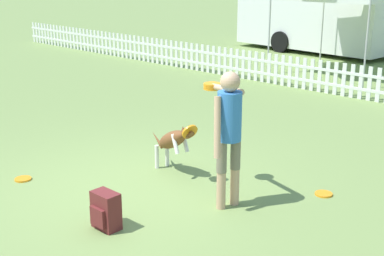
{
  "coord_description": "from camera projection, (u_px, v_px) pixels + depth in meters",
  "views": [
    {
      "loc": [
        4.91,
        -4.05,
        2.74
      ],
      "look_at": [
        0.49,
        0.65,
        0.77
      ],
      "focal_mm": 50.0,
      "sensor_mm": 36.0,
      "label": 1
    }
  ],
  "objects": [
    {
      "name": "equipment_trailer",
      "position": [
        318.0,
        10.0,
        17.4
      ],
      "size": [
        6.09,
        2.46,
        2.58
      ],
      "rotation": [
        0.0,
        0.0,
        -0.08
      ],
      "color": "white",
      "rests_on": "ground_plane"
    },
    {
      "name": "leaping_dog",
      "position": [
        174.0,
        140.0,
        7.19
      ],
      "size": [
        1.06,
        0.42,
        0.81
      ],
      "rotation": [
        0.0,
        0.0,
        -1.81
      ],
      "color": "brown",
      "rests_on": "ground_plane"
    },
    {
      "name": "picket_fence",
      "position": [
        365.0,
        83.0,
        11.26
      ],
      "size": [
        26.39,
        0.04,
        0.73
      ],
      "color": "white",
      "rests_on": "ground_plane"
    },
    {
      "name": "frisbee_near_handler",
      "position": [
        324.0,
        194.0,
        6.66
      ],
      "size": [
        0.22,
        0.22,
        0.02
      ],
      "color": "orange",
      "rests_on": "ground_plane"
    },
    {
      "name": "backpack_on_grass",
      "position": [
        105.0,
        211.0,
        5.76
      ],
      "size": [
        0.31,
        0.23,
        0.42
      ],
      "color": "maroon",
      "rests_on": "ground_plane"
    },
    {
      "name": "frisbee_near_dog",
      "position": [
        23.0,
        179.0,
        7.13
      ],
      "size": [
        0.22,
        0.22,
        0.02
      ],
      "color": "orange",
      "rests_on": "ground_plane"
    },
    {
      "name": "handler_person",
      "position": [
        228.0,
        123.0,
        6.09
      ],
      "size": [
        0.88,
        0.81,
        1.62
      ],
      "rotation": [
        0.0,
        0.0,
        1.34
      ],
      "color": "tan",
      "rests_on": "ground_plane"
    },
    {
      "name": "ground_plane",
      "position": [
        130.0,
        189.0,
        6.84
      ],
      "size": [
        240.0,
        240.0,
        0.0
      ],
      "primitive_type": "plane",
      "color": "olive"
    }
  ]
}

